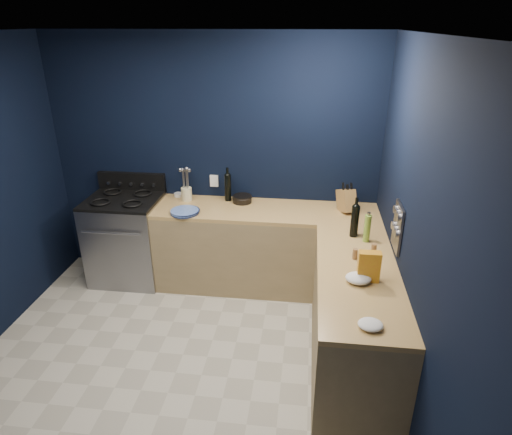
% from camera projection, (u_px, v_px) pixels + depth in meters
% --- Properties ---
extents(floor, '(3.50, 3.50, 0.02)m').
position_uv_depth(floor, '(176.00, 374.00, 3.66)').
color(floor, '#B3AD9C').
rests_on(floor, ground).
extents(ceiling, '(3.50, 3.50, 0.02)m').
position_uv_depth(ceiling, '(143.00, 32.00, 2.59)').
color(ceiling, silver).
rests_on(ceiling, ground).
extents(wall_back, '(3.50, 0.02, 2.60)m').
position_uv_depth(wall_back, '(214.00, 161.00, 4.72)').
color(wall_back, black).
rests_on(wall_back, ground).
extents(wall_right, '(0.02, 3.50, 2.60)m').
position_uv_depth(wall_right, '(418.00, 246.00, 2.93)').
color(wall_right, black).
rests_on(wall_right, ground).
extents(cab_back, '(2.30, 0.63, 0.86)m').
position_uv_depth(cab_back, '(266.00, 250.00, 4.71)').
color(cab_back, '#957E54').
rests_on(cab_back, floor).
extents(top_back, '(2.30, 0.63, 0.04)m').
position_uv_depth(top_back, '(266.00, 211.00, 4.53)').
color(top_back, olive).
rests_on(top_back, cab_back).
extents(cab_right, '(0.63, 1.67, 0.86)m').
position_uv_depth(cab_right, '(353.00, 322.00, 3.58)').
color(cab_right, '#957E54').
rests_on(cab_right, floor).
extents(top_right, '(0.63, 1.67, 0.04)m').
position_uv_depth(top_right, '(358.00, 275.00, 3.39)').
color(top_right, olive).
rests_on(top_right, cab_right).
extents(gas_range, '(0.76, 0.66, 0.92)m').
position_uv_depth(gas_range, '(128.00, 240.00, 4.86)').
color(gas_range, gray).
rests_on(gas_range, floor).
extents(oven_door, '(0.59, 0.02, 0.42)m').
position_uv_depth(oven_door, '(116.00, 255.00, 4.57)').
color(oven_door, black).
rests_on(oven_door, gas_range).
extents(cooktop, '(0.76, 0.66, 0.03)m').
position_uv_depth(cooktop, '(122.00, 200.00, 4.66)').
color(cooktop, black).
rests_on(cooktop, gas_range).
extents(backguard, '(0.76, 0.06, 0.20)m').
position_uv_depth(backguard, '(132.00, 181.00, 4.89)').
color(backguard, black).
rests_on(backguard, gas_range).
extents(spice_panel, '(0.02, 0.28, 0.38)m').
position_uv_depth(spice_panel, '(398.00, 227.00, 3.48)').
color(spice_panel, gray).
rests_on(spice_panel, wall_right).
extents(wall_outlet, '(0.09, 0.02, 0.13)m').
position_uv_depth(wall_outlet, '(214.00, 181.00, 4.79)').
color(wall_outlet, white).
rests_on(wall_outlet, wall_back).
extents(plate_stack, '(0.34, 0.34, 0.04)m').
position_uv_depth(plate_stack, '(185.00, 212.00, 4.42)').
color(plate_stack, '#4765A7').
rests_on(plate_stack, top_back).
extents(ramekin, '(0.10, 0.10, 0.04)m').
position_uv_depth(ramekin, '(178.00, 195.00, 4.85)').
color(ramekin, white).
rests_on(ramekin, top_back).
extents(utensil_crock, '(0.14, 0.14, 0.14)m').
position_uv_depth(utensil_crock, '(187.00, 194.00, 4.72)').
color(utensil_crock, beige).
rests_on(utensil_crock, top_back).
extents(wine_bottle_back, '(0.08, 0.08, 0.29)m').
position_uv_depth(wine_bottle_back, '(228.00, 188.00, 4.69)').
color(wine_bottle_back, black).
rests_on(wine_bottle_back, top_back).
extents(lemon_basket, '(0.23, 0.23, 0.08)m').
position_uv_depth(lemon_basket, '(242.00, 199.00, 4.68)').
color(lemon_basket, black).
rests_on(lemon_basket, top_back).
extents(knife_block, '(0.22, 0.29, 0.28)m').
position_uv_depth(knife_block, '(346.00, 201.00, 4.44)').
color(knife_block, olive).
rests_on(knife_block, top_back).
extents(wine_bottle_right, '(0.07, 0.07, 0.29)m').
position_uv_depth(wine_bottle_right, '(355.00, 221.00, 3.91)').
color(wine_bottle_right, black).
rests_on(wine_bottle_right, top_right).
extents(oil_bottle, '(0.06, 0.06, 0.25)m').
position_uv_depth(oil_bottle, '(367.00, 228.00, 3.82)').
color(oil_bottle, '#7AA535').
rests_on(oil_bottle, top_right).
extents(spice_jar_near, '(0.05, 0.05, 0.09)m').
position_uv_depth(spice_jar_near, '(355.00, 254.00, 3.57)').
color(spice_jar_near, olive).
rests_on(spice_jar_near, top_right).
extents(spice_jar_far, '(0.05, 0.05, 0.09)m').
position_uv_depth(spice_jar_far, '(374.00, 249.00, 3.65)').
color(spice_jar_far, olive).
rests_on(spice_jar_far, top_right).
extents(crouton_bag, '(0.16, 0.08, 0.24)m').
position_uv_depth(crouton_bag, '(369.00, 266.00, 3.24)').
color(crouton_bag, '#C44027').
rests_on(crouton_bag, top_right).
extents(towel_front, '(0.23, 0.21, 0.07)m').
position_uv_depth(towel_front, '(358.00, 278.00, 3.25)').
color(towel_front, white).
rests_on(towel_front, top_right).
extents(towel_end, '(0.19, 0.17, 0.05)m').
position_uv_depth(towel_end, '(370.00, 325.00, 2.77)').
color(towel_end, white).
rests_on(towel_end, top_right).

